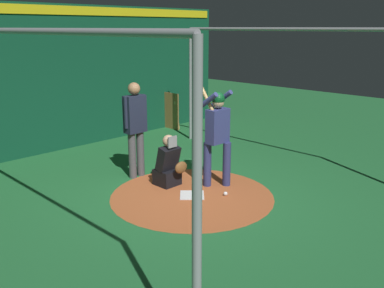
% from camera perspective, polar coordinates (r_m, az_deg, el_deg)
% --- Properties ---
extents(ground_plane, '(26.15, 26.15, 0.00)m').
position_cam_1_polar(ground_plane, '(7.52, -0.00, -7.00)').
color(ground_plane, '#216633').
extents(dirt_circle, '(2.87, 2.87, 0.01)m').
position_cam_1_polar(dirt_circle, '(7.51, -0.00, -6.97)').
color(dirt_circle, '#AD562D').
rests_on(dirt_circle, ground).
extents(home_plate, '(0.59, 0.59, 0.01)m').
position_cam_1_polar(home_plate, '(7.51, -0.00, -6.91)').
color(home_plate, white).
rests_on(home_plate, dirt_circle).
extents(batter, '(0.68, 0.49, 2.11)m').
position_cam_1_polar(batter, '(7.68, 3.39, 1.92)').
color(batter, navy).
rests_on(batter, ground).
extents(catcher, '(0.58, 0.40, 0.98)m').
position_cam_1_polar(catcher, '(7.89, -3.17, -2.92)').
color(catcher, black).
rests_on(catcher, ground).
extents(umpire, '(0.23, 0.49, 1.87)m').
position_cam_1_polar(umpire, '(8.23, -7.67, 2.65)').
color(umpire, '#4C4C51').
rests_on(umpire, ground).
extents(back_wall, '(0.22, 10.15, 3.40)m').
position_cam_1_polar(back_wall, '(10.57, -17.37, 8.49)').
color(back_wall, '#0F472D').
rests_on(back_wall, ground).
extents(cage_frame, '(5.69, 5.64, 2.87)m').
position_cam_1_polar(cage_frame, '(6.99, -0.00, 8.54)').
color(cage_frame, gray).
rests_on(cage_frame, ground).
extents(bat_rack, '(0.82, 0.19, 1.05)m').
position_cam_1_polar(bat_rack, '(12.41, -3.11, 4.40)').
color(bat_rack, olive).
rests_on(bat_rack, ground).
extents(baseball_0, '(0.07, 0.07, 0.07)m').
position_cam_1_polar(baseball_0, '(7.51, 4.54, -6.70)').
color(baseball_0, white).
rests_on(baseball_0, dirt_circle).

